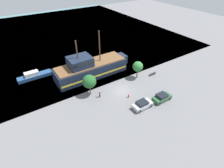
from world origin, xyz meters
name	(u,v)px	position (x,y,z in m)	size (l,w,h in m)	color
ground_plane	(122,91)	(0.00, 0.00, 0.00)	(160.00, 160.00, 0.00)	slate
water_surface	(56,33)	(0.00, 44.00, 0.00)	(80.00, 80.00, 0.00)	slate
pirate_ship	(90,68)	(-2.76, 9.49, 2.10)	(18.88, 5.52, 10.79)	#192338
moored_boat_dockside	(34,76)	(-14.81, 15.96, 0.65)	(7.95, 1.91, 1.77)	navy
parked_car_curb_front	(142,105)	(0.26, -6.43, 0.76)	(3.98, 1.94, 1.51)	#B7BCC6
parked_car_curb_mid	(162,97)	(5.04, -6.92, 0.76)	(3.97, 1.94, 1.54)	#2D5B38
fire_hydrant	(128,96)	(-0.11, -2.52, 0.41)	(0.42, 0.25, 0.76)	red
bench_promenade_east	(153,74)	(10.24, 1.11, 0.44)	(1.82, 0.45, 0.85)	#4C4742
pedestrian_walking_near	(100,94)	(-5.06, 0.88, 0.76)	(0.32, 0.32, 1.52)	#232838
tree_row_east	(89,82)	(-6.28, 2.85, 3.25)	(2.85, 2.85, 4.68)	brown
tree_row_mideast	(138,67)	(6.18, 2.37, 3.11)	(2.44, 2.44, 4.34)	brown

